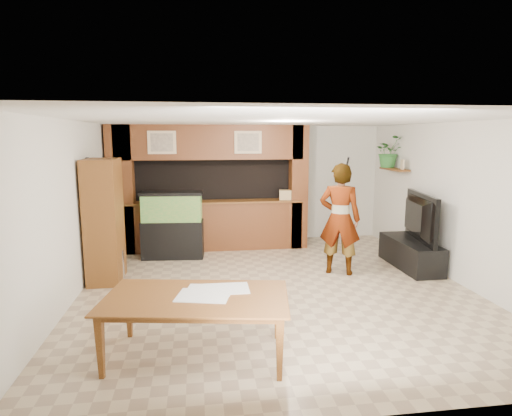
{
  "coord_description": "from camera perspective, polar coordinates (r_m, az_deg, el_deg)",
  "views": [
    {
      "loc": [
        -1.19,
        -6.38,
        2.36
      ],
      "look_at": [
        -0.22,
        0.6,
        1.18
      ],
      "focal_mm": 30.0,
      "sensor_mm": 36.0,
      "label": 1
    }
  ],
  "objects": [
    {
      "name": "floor",
      "position": [
        6.91,
        2.52,
        -10.51
      ],
      "size": [
        6.5,
        6.5,
        0.0
      ],
      "primitive_type": "plane",
      "color": "tan",
      "rests_on": "ground"
    },
    {
      "name": "ceiling",
      "position": [
        6.5,
        2.69,
        11.59
      ],
      "size": [
        6.5,
        6.5,
        0.0
      ],
      "primitive_type": "plane",
      "color": "white",
      "rests_on": "wall_back"
    },
    {
      "name": "wall_back",
      "position": [
        9.76,
        -0.88,
        3.24
      ],
      "size": [
        6.0,
        0.0,
        6.0
      ],
      "primitive_type": "plane",
      "rotation": [
        1.57,
        0.0,
        0.0
      ],
      "color": "beige",
      "rests_on": "floor"
    },
    {
      "name": "wall_left",
      "position": [
        6.72,
        -23.45,
        -0.39
      ],
      "size": [
        0.0,
        6.5,
        6.5
      ],
      "primitive_type": "plane",
      "rotation": [
        1.57,
        0.0,
        1.57
      ],
      "color": "beige",
      "rests_on": "floor"
    },
    {
      "name": "wall_right",
      "position": [
        7.71,
        25.11,
        0.67
      ],
      "size": [
        0.0,
        6.5,
        6.5
      ],
      "primitive_type": "plane",
      "rotation": [
        1.57,
        0.0,
        -1.57
      ],
      "color": "beige",
      "rests_on": "floor"
    },
    {
      "name": "partition",
      "position": [
        9.08,
        -6.36,
        2.8
      ],
      "size": [
        4.2,
        0.99,
        2.6
      ],
      "color": "brown",
      "rests_on": "floor"
    },
    {
      "name": "wall_clock",
      "position": [
        7.61,
        -21.51,
        5.36
      ],
      "size": [
        0.05,
        0.25,
        0.25
      ],
      "color": "black",
      "rests_on": "wall_left"
    },
    {
      "name": "wall_shelf",
      "position": [
        9.28,
        17.96,
        4.94
      ],
      "size": [
        0.25,
        0.9,
        0.04
      ],
      "primitive_type": "cube",
      "color": "brown",
      "rests_on": "wall_right"
    },
    {
      "name": "pantry_cabinet",
      "position": [
        7.39,
        -19.58,
        -1.62
      ],
      "size": [
        0.5,
        0.82,
        2.01
      ],
      "primitive_type": "cube",
      "color": "brown",
      "rests_on": "floor"
    },
    {
      "name": "trash_can",
      "position": [
        7.61,
        -18.18,
        -7.15
      ],
      "size": [
        0.27,
        0.27,
        0.49
      ],
      "primitive_type": "cylinder",
      "color": "#B2B2B7",
      "rests_on": "floor"
    },
    {
      "name": "aquarium",
      "position": [
        8.52,
        -11.07,
        -2.34
      ],
      "size": [
        1.18,
        0.44,
        1.31
      ],
      "rotation": [
        0.0,
        0.0,
        -0.08
      ],
      "color": "black",
      "rests_on": "floor"
    },
    {
      "name": "tv_stand",
      "position": [
        8.34,
        19.9,
        -5.75
      ],
      "size": [
        0.55,
        1.51,
        0.5
      ],
      "primitive_type": "cube",
      "color": "black",
      "rests_on": "floor"
    },
    {
      "name": "television",
      "position": [
        8.19,
        20.17,
        -1.13
      ],
      "size": [
        0.46,
        1.51,
        0.86
      ],
      "primitive_type": "imported",
      "rotation": [
        0.0,
        0.0,
        1.39
      ],
      "color": "black",
      "rests_on": "tv_stand"
    },
    {
      "name": "photo_frame",
      "position": [
        8.97,
        18.94,
        5.51
      ],
      "size": [
        0.05,
        0.15,
        0.2
      ],
      "primitive_type": "cube",
      "rotation": [
        0.0,
        0.0,
        -0.15
      ],
      "color": "tan",
      "rests_on": "wall_shelf"
    },
    {
      "name": "potted_plant",
      "position": [
        9.46,
        17.31,
        7.19
      ],
      "size": [
        0.65,
        0.58,
        0.66
      ],
      "primitive_type": "imported",
      "rotation": [
        0.0,
        0.0,
        0.1
      ],
      "color": "#2B6A2A",
      "rests_on": "wall_shelf"
    },
    {
      "name": "person",
      "position": [
        7.49,
        11.11,
        -1.45
      ],
      "size": [
        0.83,
        0.71,
        1.93
      ],
      "primitive_type": "imported",
      "rotation": [
        0.0,
        0.0,
        2.71
      ],
      "color": "#9B8455",
      "rests_on": "floor"
    },
    {
      "name": "microphone",
      "position": [
        7.23,
        12.15,
        6.12
      ],
      "size": [
        0.03,
        0.09,
        0.15
      ],
      "primitive_type": "cylinder",
      "rotation": [
        0.44,
        0.0,
        0.0
      ],
      "color": "black",
      "rests_on": "person"
    },
    {
      "name": "dining_table",
      "position": [
        4.78,
        -7.97,
        -15.59
      ],
      "size": [
        2.1,
        1.38,
        0.68
      ],
      "primitive_type": "imported",
      "rotation": [
        0.0,
        0.0,
        -0.16
      ],
      "color": "brown",
      "rests_on": "floor"
    },
    {
      "name": "newspaper_a",
      "position": [
        4.85,
        -4.02,
        -10.68
      ],
      "size": [
        0.51,
        0.38,
        0.01
      ],
      "primitive_type": "cube",
      "rotation": [
        0.0,
        0.0,
        -0.02
      ],
      "color": "silver",
      "rests_on": "dining_table"
    },
    {
      "name": "newspaper_b",
      "position": [
        4.68,
        -7.05,
        -11.53
      ],
      "size": [
        0.63,
        0.52,
        0.01
      ],
      "primitive_type": "cube",
      "rotation": [
        0.0,
        0.0,
        -0.24
      ],
      "color": "silver",
      "rests_on": "dining_table"
    },
    {
      "name": "newspaper_c",
      "position": [
        4.83,
        -6.26,
        -10.81
      ],
      "size": [
        0.56,
        0.46,
        0.01
      ],
      "primitive_type": "cube",
      "rotation": [
        0.0,
        0.0,
        -0.21
      ],
      "color": "silver",
      "rests_on": "dining_table"
    },
    {
      "name": "counter_box",
      "position": [
        9.11,
        4.08,
        1.77
      ],
      "size": [
        0.33,
        0.25,
        0.2
      ],
      "primitive_type": "cube",
      "rotation": [
        0.0,
        0.0,
        -0.17
      ],
      "color": "tan",
      "rests_on": "partition"
    }
  ]
}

